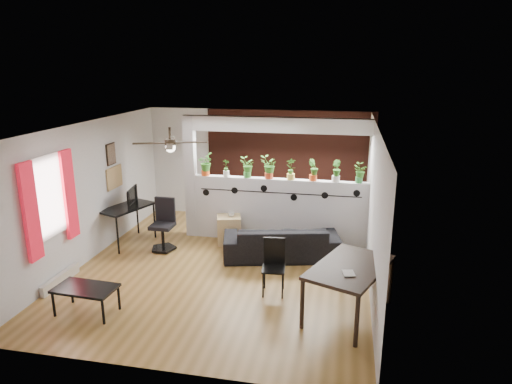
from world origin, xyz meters
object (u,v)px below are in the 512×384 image
potted_plant_3 (269,167)px  potted_plant_1 (226,167)px  potted_plant_0 (205,164)px  folding_chair (274,261)px  potted_plant_6 (336,170)px  potted_plant_4 (291,168)px  potted_plant_2 (247,167)px  dining_table (350,271)px  potted_plant_7 (359,172)px  sofa (281,242)px  cup (231,214)px  ceiling_fan (170,144)px  cube_shelf (229,230)px  potted_plant_5 (313,169)px  computer_desk (127,210)px  office_chair (164,228)px  coffee_table (85,290)px

potted_plant_3 → potted_plant_1: bearing=-180.0°
potted_plant_0 → folding_chair: (1.83, -2.21, -1.06)m
potted_plant_6 → folding_chair: size_ratio=0.48×
potted_plant_3 → potted_plant_6: 1.35m
folding_chair → potted_plant_4: bearing=90.6°
potted_plant_2 → dining_table: potted_plant_2 is taller
potted_plant_1 → potted_plant_4: bearing=-0.0°
potted_plant_7 → sofa: bearing=-149.6°
cup → potted_plant_6: bearing=9.3°
dining_table → potted_plant_3: bearing=121.5°
ceiling_fan → sofa: size_ratio=0.57×
cube_shelf → folding_chair: bearing=-72.4°
potted_plant_5 → dining_table: bearing=-74.2°
potted_plant_1 → dining_table: (2.58, -2.73, -0.83)m
ceiling_fan → potted_plant_5: (2.28, 1.80, -0.73)m
computer_desk → potted_plant_4: bearing=12.8°
ceiling_fan → potted_plant_6: bearing=33.4°
potted_plant_4 → folding_chair: 2.45m
cube_shelf → office_chair: (-1.20, -0.56, 0.16)m
office_chair → potted_plant_4: bearing=20.4°
potted_plant_2 → potted_plant_3: bearing=0.0°
potted_plant_5 → coffee_table: (-3.06, -3.45, -1.20)m
potted_plant_0 → cube_shelf: size_ratio=0.80×
potted_plant_5 → coffee_table: size_ratio=0.47×
potted_plant_0 → dining_table: bearing=-42.0°
potted_plant_6 → office_chair: size_ratio=0.43×
potted_plant_0 → potted_plant_7: (3.16, -0.00, -0.04)m
cup → potted_plant_5: bearing=11.8°
cup → folding_chair: folding_chair is taller
potted_plant_4 → cube_shelf: (-1.22, -0.34, -1.29)m
potted_plant_6 → computer_desk: size_ratio=0.35×
cup → office_chair: (-1.25, -0.56, -0.19)m
cup → potted_plant_3: bearing=25.3°
potted_plant_2 → potted_plant_1: bearing=-180.0°
potted_plant_0 → potted_plant_3: size_ratio=1.01×
potted_plant_2 → potted_plant_7: bearing=-0.0°
potted_plant_1 → potted_plant_2: bearing=0.0°
ceiling_fan → coffee_table: 2.66m
potted_plant_3 → cube_shelf: 1.55m
potted_plant_1 → potted_plant_3: (0.90, 0.00, 0.05)m
coffee_table → folding_chair: bearing=25.1°
dining_table → potted_plant_0: bearing=138.0°
ceiling_fan → cube_shelf: size_ratio=2.02×
potted_plant_5 → sofa: 1.60m
potted_plant_4 → potted_plant_0: bearing=180.0°
ceiling_fan → potted_plant_0: (0.02, 1.80, -0.71)m
potted_plant_5 → potted_plant_6: bearing=0.0°
potted_plant_4 → cup: (-1.17, -0.34, -0.94)m
potted_plant_1 → office_chair: (-1.07, -0.90, -1.09)m
potted_plant_2 → dining_table: bearing=-52.1°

